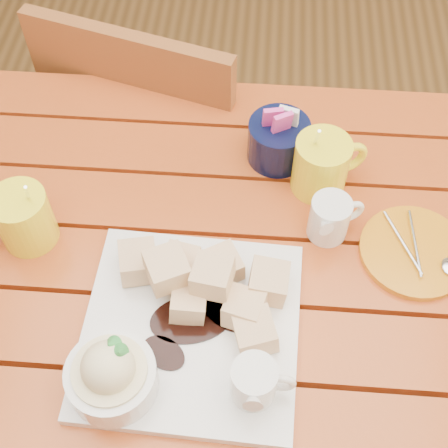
# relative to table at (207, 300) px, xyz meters

# --- Properties ---
(ground) EXTENTS (5.00, 5.00, 0.00)m
(ground) POSITION_rel_table_xyz_m (0.00, -0.00, -0.64)
(ground) COLOR brown
(ground) RESTS_ON ground
(table) EXTENTS (1.20, 0.79, 0.75)m
(table) POSITION_rel_table_xyz_m (0.00, 0.00, 0.00)
(table) COLOR #8C3612
(table) RESTS_ON ground
(dessert_plate) EXTENTS (0.30, 0.30, 0.12)m
(dessert_plate) POSITION_rel_table_xyz_m (-0.02, -0.13, 0.14)
(dessert_plate) COLOR white
(dessert_plate) RESTS_ON table
(coffee_mug_left) EXTENTS (0.12, 0.08, 0.14)m
(coffee_mug_left) POSITION_rel_table_xyz_m (-0.27, 0.03, 0.16)
(coffee_mug_left) COLOR yellow
(coffee_mug_left) RESTS_ON table
(coffee_mug_right) EXTENTS (0.12, 0.09, 0.15)m
(coffee_mug_right) POSITION_rel_table_xyz_m (0.17, 0.17, 0.16)
(coffee_mug_right) COLOR yellow
(coffee_mug_right) RESTS_ON table
(cream_pitcher) EXTENTS (0.09, 0.08, 0.07)m
(cream_pitcher) POSITION_rel_table_xyz_m (0.18, 0.07, 0.15)
(cream_pitcher) COLOR white
(cream_pitcher) RESTS_ON table
(sugar_caddy) EXTENTS (0.10, 0.10, 0.11)m
(sugar_caddy) POSITION_rel_table_xyz_m (0.10, 0.22, 0.15)
(sugar_caddy) COLOR black
(sugar_caddy) RESTS_ON table
(orange_saucer) EXTENTS (0.16, 0.16, 0.02)m
(orange_saucer) POSITION_rel_table_xyz_m (0.31, 0.04, 0.11)
(orange_saucer) COLOR orange
(orange_saucer) RESTS_ON table
(chair_far) EXTENTS (0.50, 0.50, 0.85)m
(chair_far) POSITION_rel_table_xyz_m (-0.14, 0.49, -0.16)
(chair_far) COLOR brown
(chair_far) RESTS_ON ground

